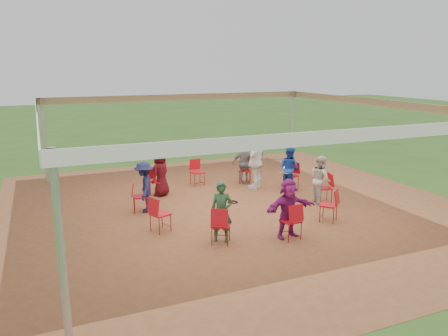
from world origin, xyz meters
name	(u,v)px	position (x,y,z in m)	size (l,w,h in m)	color
ground	(235,207)	(0.00, 0.00, 0.00)	(80.00, 80.00, 0.00)	#274B17
dirt_patch	(235,207)	(0.00, 0.00, 0.01)	(13.00, 13.00, 0.00)	brown
tent	(236,127)	(0.00, 0.00, 2.37)	(10.33, 10.33, 3.00)	#B2B2B7
chair_0	(291,176)	(2.54, 1.04, 0.45)	(0.42, 0.44, 0.90)	red
chair_1	(245,171)	(1.44, 2.33, 0.45)	(0.42, 0.44, 0.90)	red
chair_2	(197,173)	(-0.20, 2.73, 0.45)	(0.42, 0.44, 0.90)	red
chair_3	(158,181)	(-1.77, 2.09, 0.45)	(0.42, 0.44, 0.90)	red
chair_4	(140,197)	(-2.66, 0.65, 0.45)	(0.42, 0.44, 0.90)	red
chair_5	(160,214)	(-2.54, -1.04, 0.45)	(0.42, 0.44, 0.90)	red
chair_6	(221,225)	(-1.44, -2.33, 0.45)	(0.42, 0.44, 0.90)	red
chair_7	(291,221)	(0.20, -2.73, 0.45)	(0.42, 0.44, 0.90)	red
chair_8	(329,205)	(1.77, -2.09, 0.45)	(0.42, 0.44, 0.90)	red
chair_9	(324,188)	(2.66, -0.65, 0.45)	(0.42, 0.44, 0.90)	red
person_seated_0	(289,168)	(2.42, 0.99, 0.73)	(0.71, 0.41, 1.45)	#163895
person_seated_1	(245,164)	(1.38, 2.23, 0.73)	(0.85, 0.44, 1.45)	slate
person_seated_2	(161,173)	(-1.69, 2.00, 0.73)	(0.71, 0.40, 1.45)	#42080E
person_seated_3	(144,187)	(-2.55, 0.62, 0.73)	(0.94, 0.47, 1.45)	#181A44
person_seated_4	(222,212)	(-1.38, -2.23, 0.73)	(0.53, 0.35, 1.45)	#22452B
person_seated_5	(288,208)	(0.20, -2.61, 0.73)	(1.35, 0.50, 1.45)	#84176B
person_seated_6	(321,179)	(2.55, -0.62, 0.73)	(0.71, 0.41, 1.45)	#BAB3A5
standing_person	(256,162)	(1.48, 1.55, 0.92)	(1.07, 0.55, 1.82)	white
cable_coil	(233,202)	(0.11, 0.40, 0.02)	(0.34, 0.34, 0.03)	black
laptop	(286,171)	(2.27, 0.93, 0.68)	(0.36, 0.39, 0.22)	#B7B7BC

